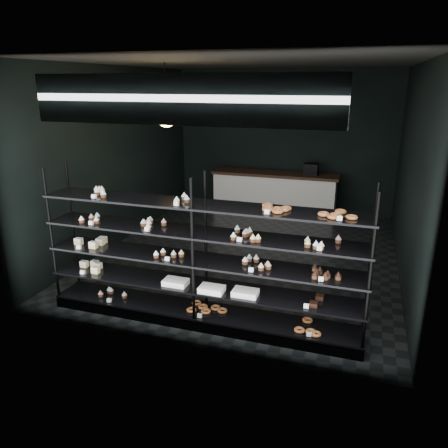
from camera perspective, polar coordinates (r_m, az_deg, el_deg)
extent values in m
cube|color=black|center=(7.83, 3.26, -3.78)|extent=(5.00, 6.00, 0.01)
cube|color=black|center=(7.28, 3.73, 20.23)|extent=(5.00, 6.00, 0.01)
cube|color=black|center=(10.29, 7.81, 10.55)|extent=(5.00, 0.01, 3.20)
cube|color=black|center=(4.62, -6.02, 1.41)|extent=(5.00, 0.01, 3.20)
cube|color=black|center=(8.37, -13.51, 8.52)|extent=(0.01, 6.00, 3.20)
cube|color=black|center=(7.19, 23.24, 6.06)|extent=(0.01, 6.00, 3.20)
cube|color=black|center=(5.70, -3.06, -12.04)|extent=(4.00, 0.50, 0.12)
cylinder|color=black|center=(6.09, -21.58, -1.75)|extent=(0.04, 0.04, 1.85)
cylinder|color=black|center=(6.41, -19.14, -0.50)|extent=(0.04, 0.04, 1.85)
cylinder|color=black|center=(5.11, -4.12, -4.21)|extent=(0.04, 0.04, 1.85)
cylinder|color=black|center=(5.49, -2.40, -2.56)|extent=(0.04, 0.04, 1.85)
cylinder|color=black|center=(4.78, 18.52, -6.78)|extent=(0.04, 0.04, 1.85)
cylinder|color=black|center=(5.18, 18.55, -4.81)|extent=(0.04, 0.04, 1.85)
cube|color=black|center=(5.65, -3.07, -11.26)|extent=(4.00, 0.50, 0.03)
cube|color=black|center=(5.49, -3.14, -8.07)|extent=(4.00, 0.50, 0.02)
cube|color=black|center=(5.35, -3.20, -4.70)|extent=(4.00, 0.50, 0.02)
cube|color=black|center=(5.22, -3.27, -1.16)|extent=(4.00, 0.50, 0.02)
cube|color=black|center=(5.12, -3.34, 2.54)|extent=(4.00, 0.50, 0.02)
cube|color=white|center=(5.56, -16.74, 3.46)|extent=(0.06, 0.04, 0.06)
cube|color=white|center=(5.03, -6.34, 2.62)|extent=(0.05, 0.04, 0.06)
cube|color=white|center=(4.69, 6.17, 1.50)|extent=(0.05, 0.04, 0.06)
cube|color=white|center=(4.61, 14.92, 0.67)|extent=(0.06, 0.04, 0.06)
cube|color=white|center=(5.71, -17.27, 0.13)|extent=(0.06, 0.04, 0.06)
cube|color=white|center=(5.29, -9.85, -0.73)|extent=(0.05, 0.04, 0.06)
cube|color=white|center=(4.87, 2.48, -2.12)|extent=(0.05, 0.04, 0.06)
cube|color=white|center=(4.73, 12.57, -3.18)|extent=(0.06, 0.04, 0.06)
cube|color=white|center=(5.90, -18.04, -2.98)|extent=(0.06, 0.04, 0.06)
cube|color=white|center=(5.31, -7.48, -4.55)|extent=(0.06, 0.04, 0.06)
cube|color=white|center=(4.98, 3.45, -6.01)|extent=(0.05, 0.04, 0.06)
cube|color=white|center=(4.86, 12.84, -7.09)|extent=(0.06, 0.04, 0.06)
cube|color=white|center=(6.03, -17.68, -6.10)|extent=(0.06, 0.04, 0.06)
cube|color=white|center=(5.03, 10.64, -10.50)|extent=(0.06, 0.04, 0.06)
cube|color=white|center=(6.02, -15.03, -9.58)|extent=(0.06, 0.04, 0.06)
cube|color=white|center=(5.47, -3.21, -11.88)|extent=(0.05, 0.04, 0.06)
cube|color=white|center=(5.21, 10.60, -13.90)|extent=(0.06, 0.04, 0.06)
cube|color=#0B1238|center=(4.51, -6.09, 15.85)|extent=(3.20, 0.04, 0.45)
cube|color=white|center=(4.49, -6.20, 15.84)|extent=(3.30, 0.02, 0.50)
cylinder|color=black|center=(6.56, -7.70, 17.74)|extent=(0.01, 0.01, 0.57)
sphere|color=#FAB657|center=(6.58, -7.53, 13.85)|extent=(0.33, 0.33, 0.33)
cube|color=silver|center=(10.03, 6.58, 3.78)|extent=(2.72, 0.60, 0.92)
cube|color=black|center=(9.92, 6.68, 6.52)|extent=(2.83, 0.65, 0.06)
cube|color=black|center=(9.77, 11.30, 7.04)|extent=(0.30, 0.30, 0.25)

